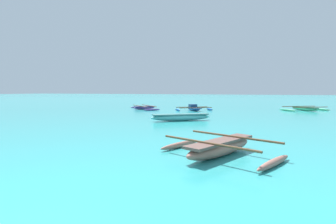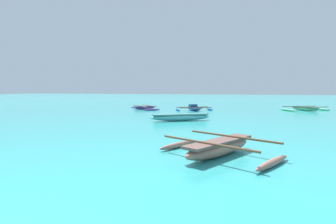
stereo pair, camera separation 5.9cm
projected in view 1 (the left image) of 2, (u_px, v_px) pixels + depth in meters
moored_boat_0 at (304, 109)px, 25.85m from camera, size 4.76×4.26×0.41m
moored_boat_1 at (194, 108)px, 25.99m from camera, size 3.76×3.20×0.62m
moored_boat_2 at (144, 107)px, 27.77m from camera, size 4.41×4.42×0.39m
moored_boat_3 at (181, 117)px, 17.27m from camera, size 3.68×2.76×0.46m
moored_boat_4 at (221, 147)px, 8.10m from camera, size 4.01×3.25×0.54m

